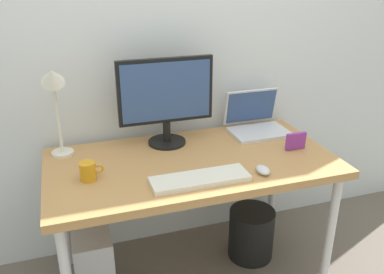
# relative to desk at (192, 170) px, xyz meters

# --- Properties ---
(ground_plane) EXTENTS (6.00, 6.00, 0.00)m
(ground_plane) POSITION_rel_desk_xyz_m (0.00, 0.00, -0.65)
(ground_plane) COLOR #665B51
(back_wall) EXTENTS (4.40, 0.04, 2.60)m
(back_wall) POSITION_rel_desk_xyz_m (0.00, 0.42, 0.65)
(back_wall) COLOR silver
(back_wall) RESTS_ON ground_plane
(desk) EXTENTS (1.41, 0.72, 0.71)m
(desk) POSITION_rel_desk_xyz_m (0.00, 0.00, 0.00)
(desk) COLOR #B7844C
(desk) RESTS_ON ground_plane
(monitor) EXTENTS (0.50, 0.20, 0.46)m
(monitor) POSITION_rel_desk_xyz_m (-0.07, 0.23, 0.32)
(monitor) COLOR black
(monitor) RESTS_ON desk
(laptop) EXTENTS (0.32, 0.26, 0.23)m
(laptop) POSITION_rel_desk_xyz_m (0.46, 0.24, 0.12)
(laptop) COLOR silver
(laptop) RESTS_ON desk
(desk_lamp) EXTENTS (0.11, 0.16, 0.48)m
(desk_lamp) POSITION_rel_desk_xyz_m (-0.60, 0.23, 0.40)
(desk_lamp) COLOR silver
(desk_lamp) RESTS_ON desk
(keyboard) EXTENTS (0.44, 0.14, 0.02)m
(keyboard) POSITION_rel_desk_xyz_m (-0.03, -0.22, 0.07)
(keyboard) COLOR silver
(keyboard) RESTS_ON desk
(mouse) EXTENTS (0.06, 0.09, 0.03)m
(mouse) POSITION_rel_desk_xyz_m (0.27, -0.24, 0.08)
(mouse) COLOR silver
(mouse) RESTS_ON desk
(coffee_mug) EXTENTS (0.11, 0.07, 0.08)m
(coffee_mug) POSITION_rel_desk_xyz_m (-0.50, -0.05, 0.10)
(coffee_mug) COLOR orange
(coffee_mug) RESTS_ON desk
(photo_frame) EXTENTS (0.11, 0.02, 0.09)m
(photo_frame) POSITION_rel_desk_xyz_m (0.54, -0.05, 0.11)
(photo_frame) COLOR purple
(photo_frame) RESTS_ON desk
(computer_tower) EXTENTS (0.18, 0.36, 0.42)m
(computer_tower) POSITION_rel_desk_xyz_m (-0.52, -0.00, -0.44)
(computer_tower) COLOR #B2B2B7
(computer_tower) RESTS_ON ground_plane
(wastebasket) EXTENTS (0.26, 0.26, 0.30)m
(wastebasket) POSITION_rel_desk_xyz_m (0.38, 0.05, -0.50)
(wastebasket) COLOR black
(wastebasket) RESTS_ON ground_plane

